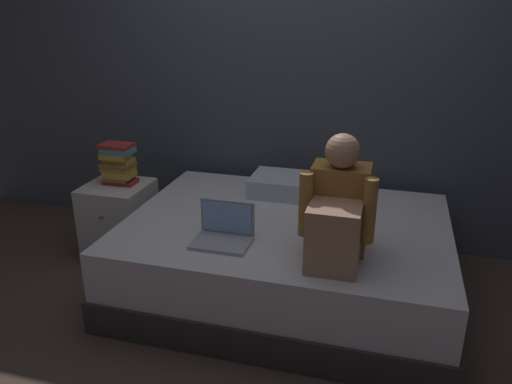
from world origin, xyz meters
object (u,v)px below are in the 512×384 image
bed (286,257)px  pillow (292,186)px  person_sitting (338,213)px  laptop (224,232)px  nightstand (120,219)px  book_stack (118,164)px

bed → pillow: pillow is taller
person_sitting → pillow: person_sitting is taller
person_sitting → bed: bearing=132.6°
person_sitting → laptop: bearing=179.7°
bed → laptop: (-0.28, -0.37, 0.31)m
bed → laptop: size_ratio=6.25×
bed → nightstand: nightstand is taller
nightstand → pillow: pillow is taller
laptop → pillow: bearing=75.2°
person_sitting → book_stack: 1.75m
bed → book_stack: book_stack is taller
laptop → book_stack: 1.18m
laptop → person_sitting: bearing=-0.3°
book_stack → laptop: bearing=-31.3°
person_sitting → book_stack: (-1.63, 0.62, -0.07)m
book_stack → bed: bearing=-10.5°
nightstand → book_stack: size_ratio=1.86×
nightstand → book_stack: book_stack is taller
bed → pillow: (-0.06, 0.45, 0.32)m
nightstand → book_stack: 0.42m
book_stack → pillow: bearing=9.8°
nightstand → pillow: 1.30m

